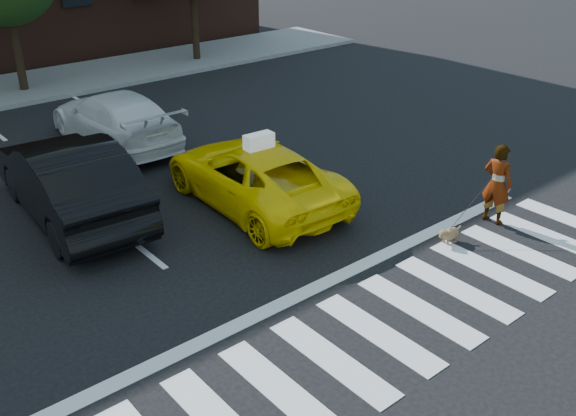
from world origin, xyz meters
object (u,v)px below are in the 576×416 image
Objects in this scene: black_sedan at (69,179)px; dog at (449,234)px; white_suv at (115,118)px; taxi at (254,175)px; woman at (497,184)px.

black_sedan is 8.66× the size of dog.
black_sedan is at bearing 52.05° from white_suv.
dog is (1.86, -3.92, -0.49)m from taxi.
dog is (2.49, -9.37, -0.52)m from white_suv.
taxi is 0.95× the size of black_sedan.
woman is at bearing 6.04° from dog.
white_suv reaches higher than dog.
taxi is 2.84× the size of woman.
white_suv is at bearing -123.86° from black_sedan.
woman is at bearing 142.86° from black_sedan.
black_sedan is 1.04× the size of white_suv.
woman reaches higher than white_suv.
white_suv reaches higher than taxi.
taxi is 5.48m from white_suv.
woman is (3.94, -9.37, 0.14)m from white_suv.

